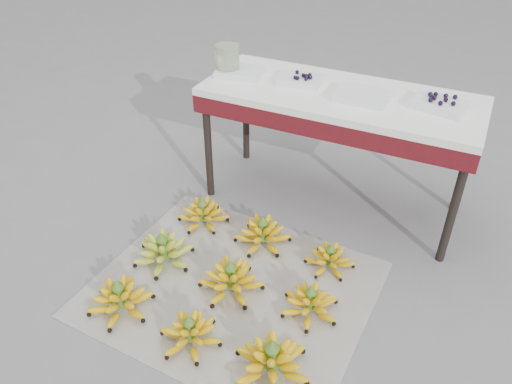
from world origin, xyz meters
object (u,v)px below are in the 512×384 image
at_px(tray_right, 362,96).
at_px(bunch_back_right, 330,259).
at_px(bunch_mid_center, 231,280).
at_px(bunch_front_right, 272,361).
at_px(bunch_back_center, 263,234).
at_px(bunch_back_left, 203,214).
at_px(tray_left, 300,80).
at_px(bunch_front_left, 120,299).
at_px(bunch_mid_left, 163,251).
at_px(vendor_table, 339,107).
at_px(tray_far_right, 439,104).
at_px(bunch_front_center, 190,333).
at_px(newspaper_mat, 232,289).
at_px(tray_far_left, 240,72).
at_px(glass_jar, 227,60).
at_px(bunch_mid_right, 310,303).

bearing_deg(tray_right, bunch_back_right, -83.27).
bearing_deg(bunch_back_right, bunch_mid_center, -137.86).
bearing_deg(bunch_front_right, bunch_back_right, 106.07).
distance_m(bunch_front_right, bunch_back_center, 0.78).
relative_size(bunch_back_left, tray_left, 1.25).
bearing_deg(bunch_front_left, bunch_mid_left, 68.10).
relative_size(vendor_table, tray_far_right, 5.34).
height_order(bunch_front_center, bunch_back_right, bunch_front_center).
distance_m(newspaper_mat, tray_far_left, 1.17).
height_order(bunch_mid_center, bunch_back_center, bunch_mid_center).
bearing_deg(bunch_mid_left, glass_jar, 116.95).
xyz_separation_m(bunch_front_right, bunch_back_right, (0.01, 0.67, -0.01)).
relative_size(newspaper_mat, tray_left, 5.10).
height_order(tray_right, glass_jar, glass_jar).
bearing_deg(tray_left, newspaper_mat, -86.89).
xyz_separation_m(newspaper_mat, vendor_table, (0.18, 0.88, 0.60)).
relative_size(tray_left, glass_jar, 1.50).
bearing_deg(bunch_mid_left, bunch_back_right, 45.91).
bearing_deg(bunch_back_left, bunch_back_center, -10.81).
height_order(bunch_mid_right, tray_right, tray_right).
distance_m(bunch_mid_right, bunch_back_left, 0.83).
xyz_separation_m(newspaper_mat, tray_left, (-0.05, 0.90, 0.70)).
bearing_deg(glass_jar, tray_right, 0.25).
bearing_deg(bunch_mid_left, newspaper_mat, 20.28).
bearing_deg(bunch_mid_left, bunch_back_center, 64.32).
height_order(bunch_front_left, bunch_mid_center, bunch_mid_center).
xyz_separation_m(bunch_front_right, tray_far_left, (-0.74, 1.18, 0.63)).
distance_m(bunch_mid_left, tray_far_left, 1.05).
distance_m(bunch_back_right, tray_right, 0.82).
xyz_separation_m(newspaper_mat, bunch_mid_left, (-0.39, 0.02, 0.07)).
bearing_deg(tray_far_right, glass_jar, -176.69).
distance_m(bunch_front_right, glass_jar, 1.58).
height_order(bunch_front_center, bunch_mid_right, bunch_mid_right).
bearing_deg(glass_jar, bunch_front_left, -86.98).
height_order(newspaper_mat, tray_left, tray_left).
bearing_deg(bunch_front_right, bunch_mid_left, 171.73).
distance_m(bunch_front_center, tray_left, 1.40).
bearing_deg(bunch_mid_right, tray_left, 94.32).
relative_size(bunch_front_right, tray_right, 1.49).
distance_m(bunch_back_center, tray_far_right, 1.08).
height_order(bunch_front_right, tray_far_right, tray_far_right).
height_order(bunch_mid_center, tray_right, tray_right).
xyz_separation_m(bunch_back_center, tray_far_right, (0.67, 0.54, 0.64)).
bearing_deg(bunch_front_center, bunch_back_center, 77.74).
relative_size(newspaper_mat, bunch_mid_right, 3.65).
bearing_deg(bunch_back_right, tray_right, 95.11).
height_order(newspaper_mat, vendor_table, vendor_table).
xyz_separation_m(bunch_mid_left, tray_left, (0.35, 0.88, 0.64)).
relative_size(bunch_back_center, tray_far_right, 1.30).
bearing_deg(bunch_back_left, tray_left, 49.72).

